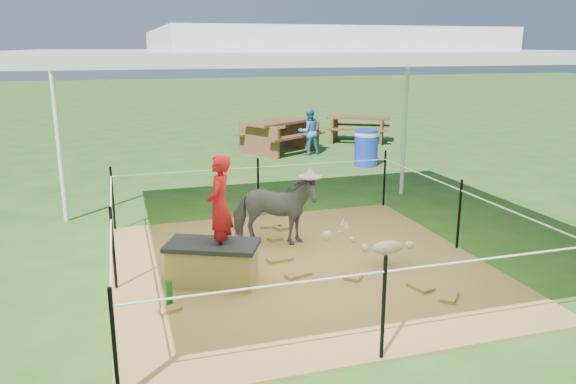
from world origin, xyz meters
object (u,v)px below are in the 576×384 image
object	(u,v)px
green_bottle	(169,293)
pony	(274,211)
woman	(219,197)
picnic_table_far	(358,129)
straw_bale	(213,265)
trash_barrel	(366,148)
distant_person	(309,132)
picnic_table_near	(280,136)
foal	(388,245)

from	to	relation	value
green_bottle	pony	world-z (taller)	pony
woman	picnic_table_far	xyz separation A→B (m)	(5.75, 9.04, -0.69)
straw_bale	trash_barrel	world-z (taller)	trash_barrel
woman	distant_person	distance (m)	8.39
straw_bale	pony	distance (m)	1.50
trash_barrel	picnic_table_near	distance (m)	2.74
foal	picnic_table_near	size ratio (longest dim) A/B	0.51
foal	picnic_table_near	bearing A→B (deg)	80.71
distant_person	woman	bearing A→B (deg)	58.87
picnic_table_near	green_bottle	bearing A→B (deg)	-144.27
pony	trash_barrel	bearing A→B (deg)	-18.19
foal	trash_barrel	xyz separation A→B (m)	(2.42, 5.92, 0.12)
picnic_table_near	picnic_table_far	bearing A→B (deg)	-11.84
trash_barrel	distant_person	distance (m)	1.92
green_bottle	distant_person	size ratio (longest dim) A/B	0.23
green_bottle	picnic_table_near	distance (m)	9.34
straw_bale	trash_barrel	distance (m)	7.41
foal	picnic_table_far	xyz separation A→B (m)	(3.66, 9.17, 0.06)
picnic_table_near	woman	bearing A→B (deg)	-141.51
woman	green_bottle	bearing A→B (deg)	-30.81
pony	picnic_table_far	size ratio (longest dim) A/B	0.66
picnic_table_far	picnic_table_near	bearing A→B (deg)	-132.09
straw_bale	picnic_table_far	world-z (taller)	picnic_table_far
woman	green_bottle	world-z (taller)	woman
woman	pony	size ratio (longest dim) A/B	1.01
picnic_table_far	woman	bearing A→B (deg)	-93.50
woman	distant_person	size ratio (longest dim) A/B	0.99
pony	foal	xyz separation A→B (m)	(1.15, -1.18, -0.21)
straw_bale	trash_barrel	size ratio (longest dim) A/B	1.15
picnic_table_far	pony	bearing A→B (deg)	-92.08
trash_barrel	pony	bearing A→B (deg)	-126.95
pony	trash_barrel	world-z (taller)	pony
straw_bale	woman	distance (m)	0.82
green_bottle	pony	xyz separation A→B (m)	(1.59, 1.50, 0.36)
pony	picnic_table_near	xyz separation A→B (m)	(2.13, 7.07, -0.11)
straw_bale	picnic_table_far	size ratio (longest dim) A/B	0.55
straw_bale	picnic_table_near	size ratio (longest dim) A/B	0.49
pony	picnic_table_far	bearing A→B (deg)	-12.26
green_bottle	trash_barrel	size ratio (longest dim) A/B	0.32
distant_person	picnic_table_near	bearing A→B (deg)	-49.30
pony	trash_barrel	xyz separation A→B (m)	(3.57, 4.75, -0.10)
straw_bale	distant_person	bearing A→B (deg)	63.30
foal	distant_person	xyz separation A→B (m)	(1.59, 7.65, 0.29)
straw_bale	foal	size ratio (longest dim) A/B	0.97
picnic_table_near	distant_person	world-z (taller)	distant_person
straw_bale	pony	size ratio (longest dim) A/B	0.84
trash_barrel	picnic_table_far	world-z (taller)	trash_barrel
straw_bale	picnic_table_far	distance (m)	10.76
pony	foal	distance (m)	1.66
picnic_table_near	straw_bale	bearing A→B (deg)	-142.13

